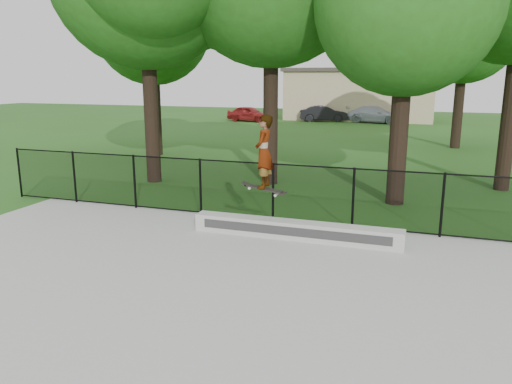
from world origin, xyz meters
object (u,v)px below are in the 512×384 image
(grind_ledge, at_px, (295,230))
(skater_airborne, at_px, (264,153))
(car_a, at_px, (249,114))
(car_c, at_px, (376,115))
(car_b, at_px, (324,113))

(grind_ledge, distance_m, skater_airborne, 1.89)
(skater_airborne, bearing_deg, car_a, 110.21)
(car_c, distance_m, skater_airborne, 30.69)
(grind_ledge, relative_size, car_a, 1.31)
(car_a, xyz_separation_m, skater_airborne, (10.53, -28.59, 1.39))
(grind_ledge, height_order, car_b, car_b)
(car_a, relative_size, car_b, 1.02)
(grind_ledge, bearing_deg, car_a, 111.56)
(car_b, height_order, skater_airborne, skater_airborne)
(car_a, distance_m, car_c, 10.19)
(car_b, relative_size, car_c, 0.85)
(car_a, relative_size, skater_airborne, 2.08)
(car_c, bearing_deg, skater_airborne, -164.09)
(grind_ledge, relative_size, car_c, 1.15)
(skater_airborne, bearing_deg, car_b, 98.79)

